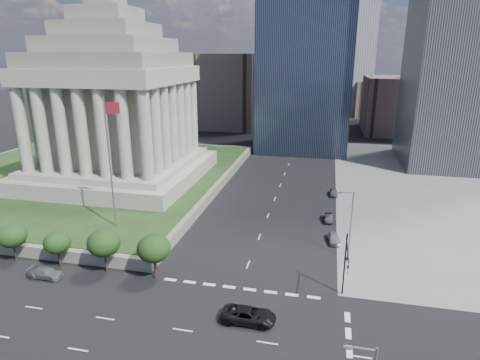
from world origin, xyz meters
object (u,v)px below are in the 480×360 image
(traffic_signal_ne, at_px, (346,262))
(parked_sedan_far, at_px, (334,193))
(suv_grey, at_px, (46,273))
(street_lamp_north, at_px, (350,221))
(parked_sedan_near, at_px, (334,238))
(parked_sedan_mid, at_px, (328,218))
(war_memorial, at_px, (113,87))
(flagpole, at_px, (110,157))
(pickup_truck, at_px, (249,315))

(traffic_signal_ne, xyz_separation_m, parked_sedan_far, (-1.00, 37.90, -4.59))
(suv_grey, xyz_separation_m, parked_sedan_far, (36.46, 40.60, -0.00))
(street_lamp_north, relative_size, parked_sedan_near, 2.42)
(suv_grey, relative_size, parked_sedan_mid, 1.22)
(parked_sedan_far, bearing_deg, traffic_signal_ne, -90.68)
(war_memorial, relative_size, flagpole, 1.95)
(suv_grey, xyz_separation_m, parked_sedan_mid, (35.58, 26.85, -0.04))
(war_memorial, xyz_separation_m, parked_sedan_mid, (44.62, -10.15, -20.78))
(parked_sedan_far, bearing_deg, street_lamp_north, -88.26)
(war_memorial, bearing_deg, traffic_signal_ne, -36.42)
(pickup_truck, relative_size, parked_sedan_near, 1.42)
(parked_sedan_mid, xyz_separation_m, parked_sedan_far, (0.88, 13.75, 0.04))
(pickup_truck, bearing_deg, flagpole, 56.04)
(traffic_signal_ne, distance_m, parked_sedan_near, 16.67)
(pickup_truck, height_order, suv_grey, pickup_truck)
(suv_grey, bearing_deg, parked_sedan_far, -42.22)
(war_memorial, distance_m, parked_sedan_mid, 50.26)
(pickup_truck, relative_size, parked_sedan_far, 1.53)
(war_memorial, distance_m, flagpole, 28.16)
(flagpole, distance_m, street_lamp_north, 35.95)
(suv_grey, bearing_deg, pickup_truck, -96.79)
(flagpole, relative_size, pickup_truck, 3.40)
(war_memorial, height_order, flagpole, war_memorial)
(suv_grey, bearing_deg, flagpole, -13.84)
(parked_sedan_mid, relative_size, parked_sedan_far, 0.97)
(parked_sedan_far, bearing_deg, suv_grey, -134.12)
(street_lamp_north, bearing_deg, flagpole, -178.37)
(parked_sedan_near, bearing_deg, flagpole, -178.16)
(flagpole, distance_m, suv_grey, 18.27)
(war_memorial, bearing_deg, suv_grey, -76.27)
(traffic_signal_ne, xyz_separation_m, suv_grey, (-37.46, -2.70, -4.59))
(war_memorial, distance_m, traffic_signal_ne, 60.00)
(traffic_signal_ne, relative_size, pickup_truck, 1.36)
(parked_sedan_near, relative_size, parked_sedan_far, 1.08)
(war_memorial, relative_size, parked_sedan_mid, 10.43)
(flagpole, distance_m, pickup_truck, 31.69)
(war_memorial, bearing_deg, parked_sedan_far, 4.52)
(traffic_signal_ne, distance_m, parked_sedan_mid, 24.66)
(flagpole, bearing_deg, pickup_truck, -33.51)
(parked_sedan_far, bearing_deg, war_memorial, -177.67)
(pickup_truck, relative_size, parked_sedan_mid, 1.57)
(war_memorial, xyz_separation_m, parked_sedan_near, (45.50, -18.30, -20.70))
(war_memorial, height_order, parked_sedan_far, war_memorial)
(parked_sedan_near, xyz_separation_m, parked_sedan_mid, (-0.88, 8.15, -0.09))
(war_memorial, xyz_separation_m, suv_grey, (9.04, -37.00, -20.74))
(war_memorial, relative_size, street_lamp_north, 3.90)
(street_lamp_north, bearing_deg, parked_sedan_near, 111.26)
(parked_sedan_far, bearing_deg, parked_sedan_mid, -95.85)
(pickup_truck, distance_m, parked_sedan_far, 44.64)
(parked_sedan_near, bearing_deg, parked_sedan_mid, 88.29)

